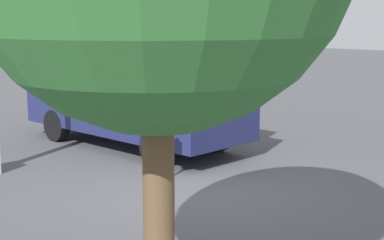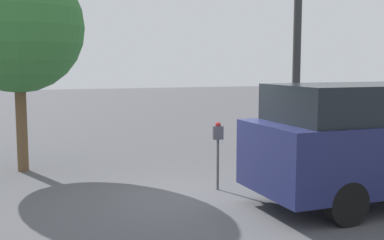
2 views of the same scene
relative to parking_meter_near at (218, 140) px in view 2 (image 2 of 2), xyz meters
The scene contains 4 objects.
ground_plane 1.16m from the parking_meter_near, 142.00° to the right, with size 80.00×80.00×0.00m, color #4C4C51.
parking_meter_near is the anchor object (origin of this frame).
lamp_post 3.34m from the parking_meter_near, 30.31° to the left, with size 0.44×0.44×6.05m.
street_tree 5.21m from the parking_meter_near, 139.69° to the left, with size 2.95×2.95×4.74m.
Camera 2 is at (-3.06, -8.11, 2.44)m, focal length 45.00 mm.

